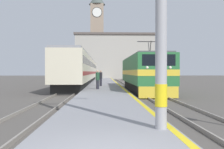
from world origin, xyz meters
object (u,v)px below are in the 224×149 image
at_px(locomotive_train, 143,73).
at_px(passenger_train, 83,70).
at_px(second_waiting_passenger, 101,78).
at_px(clock_tower, 97,33).
at_px(person_on_platform, 98,79).

xyz_separation_m(locomotive_train, passenger_train, (-6.88, 15.12, 0.38)).
xyz_separation_m(second_waiting_passenger, clock_tower, (-1.64, 52.02, 12.51)).
relative_size(person_on_platform, clock_tower, 0.06).
height_order(passenger_train, person_on_platform, passenger_train).
bearing_deg(locomotive_train, person_on_platform, -157.13).
distance_m(passenger_train, person_on_platform, 17.15).
distance_m(locomotive_train, second_waiting_passenger, 5.26).
bearing_deg(locomotive_train, clock_tower, 95.91).
bearing_deg(clock_tower, passenger_train, -91.65).
bearing_deg(passenger_train, person_on_platform, -81.36).
xyz_separation_m(locomotive_train, clock_tower, (-5.72, 55.30, 12.01)).
xyz_separation_m(passenger_train, clock_tower, (1.16, 40.18, 11.63)).
bearing_deg(person_on_platform, second_waiting_passenger, 87.48).
relative_size(locomotive_train, clock_tower, 0.55).
relative_size(locomotive_train, second_waiting_passenger, 8.48).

